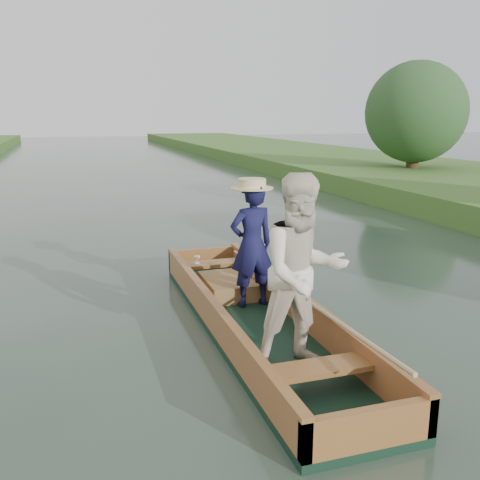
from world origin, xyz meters
name	(u,v)px	position (x,y,z in m)	size (l,w,h in m)	color
ground	(256,331)	(0.00, 0.00, 0.00)	(120.00, 120.00, 0.00)	#283D30
trees_far	(236,112)	(2.60, 9.10, 2.52)	(22.89, 14.36, 4.44)	#47331E
punt	(272,285)	(0.07, -0.33, 0.66)	(1.12, 5.00, 1.94)	black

